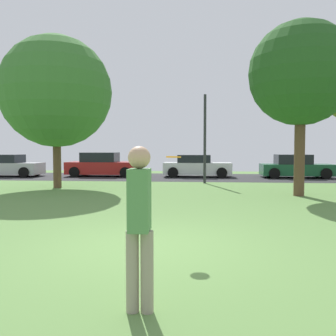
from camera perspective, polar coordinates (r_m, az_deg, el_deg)
name	(u,v)px	position (r m, az deg, el deg)	size (l,w,h in m)	color
ground_plane	(146,246)	(6.76, -3.40, -12.14)	(44.00, 44.00, 0.00)	#5B8442
road_strip	(186,177)	(22.54, 2.75, -1.44)	(44.00, 6.40, 0.01)	#28282B
oak_tree_center	(301,74)	(14.71, 20.07, 13.63)	(3.84, 3.84, 6.46)	brown
oak_tree_left	(56,92)	(17.36, -17.09, 11.30)	(4.95, 4.95, 6.78)	brown
person_bystander	(140,220)	(3.96, -4.47, -8.11)	(0.30, 0.32, 1.80)	gray
frisbee_disc	(174,157)	(6.53, 0.88, 1.74)	(0.33, 0.33, 0.03)	orange
parked_car_silver	(8,166)	(25.30, -23.73, 0.24)	(4.15, 1.94, 1.39)	#B7B7BC
parked_car_red	(103,165)	(23.68, -10.14, 0.40)	(4.55, 2.11, 1.52)	#B21E1E
parked_car_white	(197,167)	(22.84, 4.52, 0.21)	(4.18, 1.92, 1.37)	white
parked_car_green	(295,167)	(23.41, 19.29, 0.12)	(4.19, 1.99, 1.41)	#195633
street_lamp_post	(205,139)	(18.66, 5.78, 4.52)	(0.14, 0.14, 4.50)	#2D2D33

